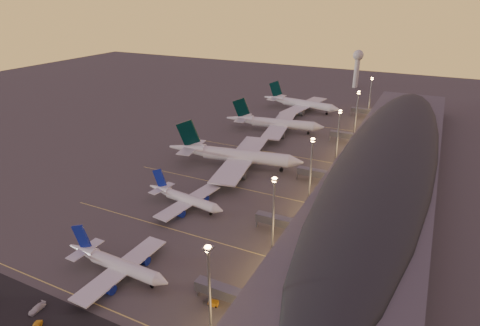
% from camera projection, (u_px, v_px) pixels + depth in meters
% --- Properties ---
extents(ground, '(700.00, 700.00, 0.00)m').
position_uv_depth(ground, '(181.00, 223.00, 146.60)').
color(ground, '#3C3A38').
extents(airliner_narrow_south, '(37.81, 33.68, 13.54)m').
position_uv_depth(airliner_narrow_south, '(116.00, 264.00, 118.55)').
color(airliner_narrow_south, silver).
rests_on(airliner_narrow_south, ground).
extents(airliner_narrow_north, '(36.87, 33.17, 13.16)m').
position_uv_depth(airliner_narrow_north, '(185.00, 198.00, 156.74)').
color(airliner_narrow_north, silver).
rests_on(airliner_narrow_north, ground).
extents(airliner_wide_near, '(67.16, 61.94, 21.54)m').
position_uv_depth(airliner_wide_near, '(234.00, 155.00, 192.62)').
color(airliner_wide_near, silver).
rests_on(airliner_wide_near, ground).
extents(airliner_wide_mid, '(60.11, 55.38, 19.26)m').
position_uv_depth(airliner_wide_mid, '(274.00, 123.00, 242.28)').
color(airliner_wide_mid, silver).
rests_on(airliner_wide_mid, ground).
extents(airliner_wide_far, '(59.24, 54.53, 18.98)m').
position_uv_depth(airliner_wide_far, '(300.00, 103.00, 285.70)').
color(airliner_wide_far, silver).
rests_on(airliner_wide_far, ground).
extents(terminal_building, '(56.35, 255.00, 17.46)m').
position_uv_depth(terminal_building, '(388.00, 161.00, 177.76)').
color(terminal_building, '#4F4E54').
rests_on(terminal_building, ground).
extents(light_masts, '(2.20, 217.20, 25.90)m').
position_uv_depth(light_masts, '(328.00, 139.00, 178.71)').
color(light_masts, slate).
rests_on(light_masts, ground).
extents(radar_tower, '(9.00, 9.00, 32.50)m').
position_uv_depth(radar_tower, '(358.00, 62.00, 348.55)').
color(radar_tower, silver).
rests_on(radar_tower, ground).
extents(lane_markings, '(90.00, 180.36, 0.00)m').
position_uv_depth(lane_markings, '(231.00, 180.00, 179.61)').
color(lane_markings, '#D8C659').
rests_on(lane_markings, ground).
extents(baggage_tug_a, '(3.49, 2.45, 0.97)m').
position_uv_depth(baggage_tug_a, '(200.00, 288.00, 113.49)').
color(baggage_tug_a, '#BE7810').
rests_on(baggage_tug_a, ground).
extents(baggage_tug_b, '(4.25, 2.21, 1.21)m').
position_uv_depth(baggage_tug_b, '(212.00, 303.00, 107.86)').
color(baggage_tug_b, '#BE7810').
rests_on(baggage_tug_b, ground).
extents(service_van_c, '(2.19, 4.89, 1.39)m').
position_uv_depth(service_van_c, '(37.00, 308.00, 105.79)').
color(service_van_c, silver).
rests_on(service_van_c, ground).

